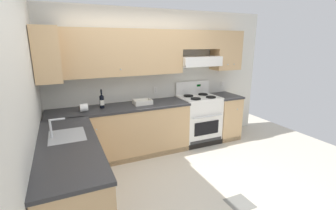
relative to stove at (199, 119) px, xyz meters
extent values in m
plane|color=beige|center=(-1.20, -1.25, -0.48)|extent=(7.04, 7.04, 0.00)
cube|color=slate|center=(-0.55, -1.90, -0.48)|extent=(0.30, 0.30, 0.01)
cube|color=silver|center=(-0.74, 0.37, 0.80)|extent=(4.68, 0.12, 2.55)
cube|color=tan|center=(-1.54, 0.13, 1.32)|extent=(2.28, 0.34, 0.76)
cube|color=tan|center=(0.68, 0.13, 1.32)|extent=(0.55, 0.34, 0.76)
cube|color=tan|center=(0.00, 0.13, 1.53)|extent=(0.80, 0.34, 0.34)
cube|color=white|center=(0.00, 0.09, 1.14)|extent=(0.80, 0.46, 0.17)
cube|color=white|center=(0.00, -0.13, 1.07)|extent=(0.80, 0.03, 0.04)
sphere|color=silver|center=(-1.54, -0.05, 1.06)|extent=(0.02, 0.02, 0.02)
sphere|color=silver|center=(0.60, -0.05, 1.06)|extent=(0.02, 0.02, 0.02)
sphere|color=silver|center=(0.75, -0.05, 1.06)|extent=(0.02, 0.02, 0.02)
cube|color=silver|center=(-0.81, 0.29, 0.60)|extent=(0.08, 0.01, 0.12)
cube|color=silver|center=(-0.81, 0.29, 0.62)|extent=(0.03, 0.00, 0.03)
cube|color=silver|center=(-0.81, 0.29, 0.58)|extent=(0.03, 0.00, 0.03)
cube|color=silver|center=(0.77, 0.29, 0.60)|extent=(0.08, 0.01, 0.12)
cube|color=silver|center=(0.77, 0.29, 0.62)|extent=(0.03, 0.00, 0.03)
cube|color=silver|center=(0.77, 0.29, 0.58)|extent=(0.03, 0.00, 0.03)
cube|color=silver|center=(-2.82, -1.15, 0.80)|extent=(0.12, 4.00, 2.55)
cube|color=tan|center=(-2.58, -0.05, 1.32)|extent=(0.34, 0.64, 0.76)
cube|color=tan|center=(-1.56, -0.01, -0.04)|extent=(2.34, 0.61, 0.87)
cube|color=#2D2D30|center=(-1.56, -0.01, 0.41)|extent=(2.37, 0.63, 0.04)
cube|color=tan|center=(0.62, -0.01, -0.04)|extent=(0.47, 0.61, 0.87)
cube|color=#2D2D30|center=(0.62, -0.01, 0.41)|extent=(0.49, 0.63, 0.04)
cube|color=black|center=(-0.94, -0.28, -0.43)|extent=(3.54, 0.06, 0.09)
sphere|color=silver|center=(-2.02, -0.33, 0.20)|extent=(0.03, 0.03, 0.03)
sphere|color=silver|center=(0.69, -0.33, 0.20)|extent=(0.03, 0.03, 0.03)
cube|color=tan|center=(-2.44, -1.26, -0.04)|extent=(0.61, 1.89, 0.87)
cube|color=#2D2D30|center=(-2.44, -1.26, 0.41)|extent=(0.63, 1.91, 0.04)
cube|color=black|center=(-2.17, -1.26, -0.43)|extent=(0.06, 1.85, 0.09)
cube|color=#999B9E|center=(-2.44, -1.02, 0.43)|extent=(0.40, 0.48, 0.01)
cube|color=#28282B|center=(-2.44, -1.02, 0.36)|extent=(0.34, 0.42, 0.14)
cylinder|color=silver|center=(-2.60, -1.02, 0.54)|extent=(0.03, 0.03, 0.22)
cylinder|color=silver|center=(-2.52, -1.02, 0.64)|extent=(0.16, 0.02, 0.02)
cube|color=white|center=(0.00, 0.00, -0.02)|extent=(0.76, 0.58, 0.91)
cube|color=black|center=(0.00, -0.30, -0.10)|extent=(0.53, 0.01, 0.26)
cylinder|color=silver|center=(0.00, -0.32, 0.14)|extent=(0.65, 0.02, 0.02)
cube|color=#333333|center=(0.00, -0.30, -0.38)|extent=(0.70, 0.01, 0.11)
cube|color=white|center=(0.00, 0.00, 0.44)|extent=(0.76, 0.58, 0.02)
cube|color=white|center=(0.00, 0.27, 0.58)|extent=(0.76, 0.04, 0.29)
cube|color=#053F0C|center=(0.13, 0.25, 0.63)|extent=(0.09, 0.01, 0.04)
cylinder|color=black|center=(-0.17, -0.14, 0.46)|extent=(0.19, 0.19, 0.02)
cylinder|color=black|center=(-0.17, -0.14, 0.45)|extent=(0.07, 0.07, 0.01)
cylinder|color=black|center=(0.17, -0.14, 0.46)|extent=(0.19, 0.19, 0.02)
cylinder|color=black|center=(0.17, -0.14, 0.45)|extent=(0.07, 0.07, 0.01)
cylinder|color=black|center=(-0.17, 0.14, 0.46)|extent=(0.19, 0.19, 0.02)
cylinder|color=black|center=(-0.17, 0.14, 0.45)|extent=(0.07, 0.07, 0.01)
cylinder|color=black|center=(0.17, 0.14, 0.46)|extent=(0.19, 0.19, 0.02)
cylinder|color=black|center=(0.17, 0.14, 0.45)|extent=(0.07, 0.07, 0.01)
cylinder|color=white|center=(-0.21, 0.25, 0.55)|extent=(0.04, 0.02, 0.04)
cylinder|color=white|center=(-0.07, 0.25, 0.55)|extent=(0.04, 0.02, 0.04)
cylinder|color=white|center=(0.07, 0.25, 0.55)|extent=(0.04, 0.02, 0.04)
cylinder|color=white|center=(0.21, 0.25, 0.55)|extent=(0.04, 0.02, 0.04)
cylinder|color=black|center=(-1.86, 0.05, 0.53)|extent=(0.07, 0.07, 0.19)
cone|color=black|center=(-1.86, 0.05, 0.64)|extent=(0.07, 0.07, 0.04)
cylinder|color=black|center=(-1.86, 0.05, 0.70)|extent=(0.03, 0.03, 0.08)
cylinder|color=black|center=(-1.86, 0.05, 0.73)|extent=(0.03, 0.03, 0.02)
cube|color=silver|center=(-1.86, 0.01, 0.53)|extent=(0.06, 0.00, 0.09)
cube|color=white|center=(-1.17, 0.00, 0.44)|extent=(0.25, 0.19, 0.02)
cube|color=white|center=(-1.17, -0.11, 0.47)|extent=(0.31, 0.01, 0.08)
cube|color=white|center=(-1.17, 0.11, 0.47)|extent=(0.31, 0.01, 0.08)
cube|color=white|center=(-1.32, 0.00, 0.47)|extent=(0.01, 0.20, 0.08)
cube|color=white|center=(-1.02, 0.00, 0.47)|extent=(0.01, 0.20, 0.08)
cylinder|color=white|center=(-2.15, -0.06, 0.49)|extent=(0.12, 0.13, 0.13)
cylinder|color=#9E7A51|center=(-2.21, -0.06, 0.49)|extent=(0.01, 0.04, 0.04)
camera|label=1|loc=(-2.45, -3.88, 1.49)|focal=25.49mm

